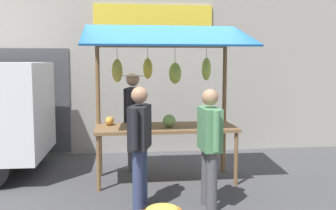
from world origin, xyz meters
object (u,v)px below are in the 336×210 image
(shopper_with_shopping_bag, at_px, (140,139))
(market_stall, at_px, (165,84))
(shopper_in_grey_tee, at_px, (210,141))
(vendor_with_sunhat, at_px, (133,112))

(shopper_with_shopping_bag, bearing_deg, market_stall, -5.65)
(market_stall, height_order, shopper_with_shopping_bag, market_stall)
(market_stall, relative_size, shopper_in_grey_tee, 1.61)
(shopper_in_grey_tee, xyz_separation_m, shopper_with_shopping_bag, (0.89, -0.15, 0.02))
(market_stall, distance_m, shopper_with_shopping_bag, 1.41)
(market_stall, relative_size, vendor_with_sunhat, 1.47)
(market_stall, height_order, vendor_with_sunhat, market_stall)
(market_stall, bearing_deg, shopper_in_grey_tee, 107.54)
(shopper_in_grey_tee, distance_m, shopper_with_shopping_bag, 0.90)
(market_stall, distance_m, shopper_in_grey_tee, 1.53)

